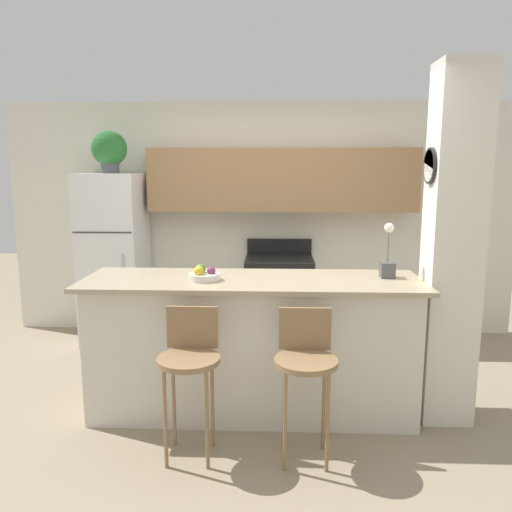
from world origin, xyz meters
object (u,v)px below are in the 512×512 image
stove_range (279,299)px  refrigerator (115,258)px  orchid_vase (388,261)px  trash_bin (161,330)px  bar_stool_left (190,360)px  fruit_bowl (204,275)px  bar_stool_right (306,361)px  potted_plant_on_fridge (109,150)px

stove_range → refrigerator: bearing=-179.0°
refrigerator → orchid_vase: refrigerator is taller
stove_range → trash_bin: bearing=-167.7°
bar_stool_left → trash_bin: size_ratio=2.51×
trash_bin → fruit_bowl: bearing=-64.5°
orchid_vase → trash_bin: (-2.02, 1.25, -0.97)m
orchid_vase → fruit_bowl: bearing=-173.8°
bar_stool_right → orchid_vase: (0.64, 0.69, 0.52)m
fruit_bowl → trash_bin: fruit_bowl is taller
trash_bin → potted_plant_on_fridge: bearing=156.0°
trash_bin → orchid_vase: bearing=-31.8°
trash_bin → refrigerator: bearing=156.0°
bar_stool_right → fruit_bowl: size_ratio=4.23×
stove_range → orchid_vase: orchid_vase is taller
trash_bin → bar_stool_left: bearing=-71.5°
orchid_vase → fruit_bowl: orchid_vase is taller
bar_stool_left → fruit_bowl: size_ratio=4.23×
bar_stool_left → stove_range: bearing=75.4°
refrigerator → stove_range: (1.75, 0.03, -0.43)m
refrigerator → orchid_vase: (2.55, -1.49, 0.27)m
bar_stool_left → trash_bin: 2.09m
refrigerator → bar_stool_right: bearing=-48.7°
fruit_bowl → stove_range: bearing=71.5°
orchid_vase → refrigerator: bearing=149.7°
bar_stool_right → orchid_vase: orchid_vase is taller
orchid_vase → bar_stool_right: bearing=-132.7°
potted_plant_on_fridge → refrigerator: bearing=-64.7°
fruit_bowl → refrigerator: bearing=126.2°
fruit_bowl → trash_bin: size_ratio=0.59×
bar_stool_left → trash_bin: bar_stool_left is taller
fruit_bowl → bar_stool_left: bearing=-91.9°
fruit_bowl → trash_bin: 1.78m
stove_range → trash_bin: stove_range is taller
refrigerator → fruit_bowl: bearing=-53.8°
bar_stool_right → orchid_vase: size_ratio=2.34×
bar_stool_left → potted_plant_on_fridge: potted_plant_on_fridge is taller
potted_plant_on_fridge → fruit_bowl: 2.24m
refrigerator → trash_bin: refrigerator is taller
refrigerator → bar_stool_right: size_ratio=1.87×
potted_plant_on_fridge → orchid_vase: bearing=-30.3°
bar_stool_left → bar_stool_right: same height
bar_stool_left → refrigerator: bearing=118.5°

